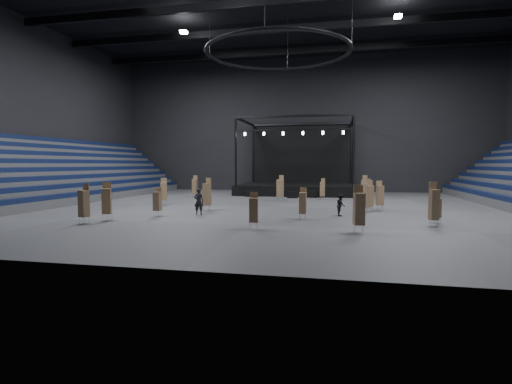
% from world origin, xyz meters
% --- Properties ---
extents(floor, '(50.00, 50.00, 0.00)m').
position_xyz_m(floor, '(0.00, 0.00, 0.00)').
color(floor, '#454547').
rests_on(floor, ground).
extents(wall_back, '(50.00, 0.20, 18.00)m').
position_xyz_m(wall_back, '(0.00, 21.00, 9.00)').
color(wall_back, black).
rests_on(wall_back, ground).
extents(wall_front, '(50.00, 0.20, 18.00)m').
position_xyz_m(wall_front, '(0.00, -21.00, 9.00)').
color(wall_front, black).
rests_on(wall_front, ground).
extents(wall_left, '(0.20, 42.00, 18.00)m').
position_xyz_m(wall_left, '(-25.00, 0.00, 9.00)').
color(wall_left, black).
rests_on(wall_left, ground).
extents(bleachers_left, '(7.20, 40.00, 6.40)m').
position_xyz_m(bleachers_left, '(-22.94, 0.00, 1.73)').
color(bleachers_left, '#49494B').
rests_on(bleachers_left, floor).
extents(stage, '(14.00, 10.00, 9.20)m').
position_xyz_m(stage, '(0.00, 16.24, 1.45)').
color(stage, black).
rests_on(stage, floor).
extents(truss_ring, '(12.30, 12.30, 5.15)m').
position_xyz_m(truss_ring, '(-0.00, 0.00, 13.00)').
color(truss_ring, black).
rests_on(truss_ring, ceiling).
extents(roof_girders, '(49.00, 30.35, 0.70)m').
position_xyz_m(roof_girders, '(0.00, -0.00, 17.20)').
color(roof_girders, black).
rests_on(roof_girders, ceiling).
extents(flight_case_left, '(1.14, 0.75, 0.70)m').
position_xyz_m(flight_case_left, '(-4.75, 10.10, 0.35)').
color(flight_case_left, black).
rests_on(flight_case_left, floor).
extents(flight_case_mid, '(1.11, 0.56, 0.74)m').
position_xyz_m(flight_case_mid, '(0.19, 9.17, 0.37)').
color(flight_case_mid, black).
rests_on(flight_case_mid, floor).
extents(flight_case_right, '(1.29, 0.92, 0.78)m').
position_xyz_m(flight_case_right, '(2.20, 10.19, 0.39)').
color(flight_case_right, black).
rests_on(flight_case_right, floor).
extents(chair_stack_0, '(0.55, 0.55, 2.09)m').
position_xyz_m(chair_stack_0, '(0.52, -11.93, 1.12)').
color(chair_stack_0, silver).
rests_on(chair_stack_0, floor).
extents(chair_stack_1, '(0.60, 0.60, 2.63)m').
position_xyz_m(chair_stack_1, '(7.44, 4.62, 1.34)').
color(chair_stack_1, silver).
rests_on(chair_stack_1, floor).
extents(chair_stack_2, '(0.70, 0.70, 2.59)m').
position_xyz_m(chair_stack_2, '(-0.54, 5.15, 1.35)').
color(chair_stack_2, silver).
rests_on(chair_stack_2, floor).
extents(chair_stack_3, '(0.53, 0.53, 2.43)m').
position_xyz_m(chair_stack_3, '(7.55, -1.78, 1.24)').
color(chair_stack_3, silver).
rests_on(chair_stack_3, floor).
extents(chair_stack_4, '(0.61, 0.61, 2.36)m').
position_xyz_m(chair_stack_4, '(8.36, -0.75, 1.23)').
color(chair_stack_4, silver).
rests_on(chair_stack_4, floor).
extents(chair_stack_5, '(0.49, 0.49, 2.03)m').
position_xyz_m(chair_stack_5, '(-7.32, -7.83, 1.09)').
color(chair_stack_5, silver).
rests_on(chair_stack_5, floor).
extents(chair_stack_6, '(0.71, 0.71, 2.43)m').
position_xyz_m(chair_stack_6, '(-10.22, -0.58, 1.29)').
color(chair_stack_6, silver).
rests_on(chair_stack_6, floor).
extents(chair_stack_7, '(0.49, 0.49, 2.45)m').
position_xyz_m(chair_stack_7, '(-10.32, 7.43, 1.27)').
color(chair_stack_7, silver).
rests_on(chair_stack_7, floor).
extents(chair_stack_8, '(0.65, 0.65, 2.59)m').
position_xyz_m(chair_stack_8, '(-5.02, -3.87, 1.34)').
color(chair_stack_8, silver).
rests_on(chair_stack_8, floor).
extents(chair_stack_9, '(0.44, 0.44, 1.84)m').
position_xyz_m(chair_stack_9, '(11.16, -7.37, 0.99)').
color(chair_stack_9, silver).
rests_on(chair_stack_9, floor).
extents(chair_stack_10, '(0.51, 0.51, 2.22)m').
position_xyz_m(chair_stack_10, '(3.45, 8.01, 1.14)').
color(chair_stack_10, silver).
rests_on(chair_stack_10, floor).
extents(chair_stack_11, '(0.60, 0.60, 2.48)m').
position_xyz_m(chair_stack_11, '(-10.19, -11.99, 1.28)').
color(chair_stack_11, silver).
rests_on(chair_stack_11, floor).
extents(chair_stack_12, '(0.57, 0.57, 2.63)m').
position_xyz_m(chair_stack_12, '(10.67, -8.76, 1.34)').
color(chair_stack_12, silver).
rests_on(chair_stack_12, floor).
extents(chair_stack_13, '(0.63, 0.63, 2.56)m').
position_xyz_m(chair_stack_13, '(6.27, -11.99, 1.34)').
color(chair_stack_13, silver).
rests_on(chair_stack_13, floor).
extents(chair_stack_14, '(0.50, 0.50, 2.45)m').
position_xyz_m(chair_stack_14, '(7.57, 0.86, 1.25)').
color(chair_stack_14, silver).
rests_on(chair_stack_14, floor).
extents(chair_stack_15, '(0.47, 0.47, 2.13)m').
position_xyz_m(chair_stack_15, '(2.85, -7.28, 1.12)').
color(chair_stack_15, silver).
rests_on(chair_stack_15, floor).
extents(chair_stack_16, '(0.72, 0.72, 2.50)m').
position_xyz_m(chair_stack_16, '(-9.56, -10.54, 1.32)').
color(chair_stack_16, silver).
rests_on(chair_stack_16, floor).
extents(man_center, '(0.74, 0.54, 1.91)m').
position_xyz_m(man_center, '(-4.79, -6.37, 0.95)').
color(man_center, black).
rests_on(man_center, floor).
extents(crew_member, '(0.64, 0.79, 1.55)m').
position_xyz_m(crew_member, '(5.32, -5.00, 0.77)').
color(crew_member, black).
rests_on(crew_member, floor).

